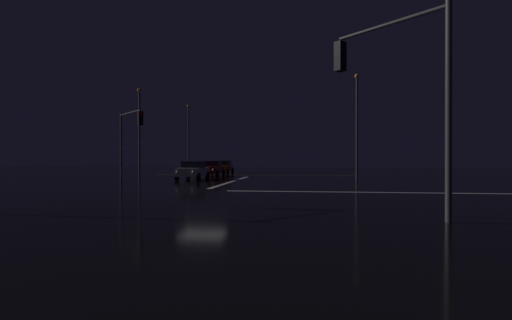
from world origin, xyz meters
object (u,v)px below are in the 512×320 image
Objects in this scene: streetlamp_left_far at (188,133)px; streetlamp_right_near at (357,118)px; traffic_signal_nw at (129,131)px; traffic_signal_se at (396,76)px; streetlamp_left_near at (139,126)px; sedan_orange at (223,167)px; sedan_red at (212,168)px; sedan_white at (193,170)px.

streetlamp_right_near is at bearing -37.62° from streetlamp_left_far.
streetlamp_right_near reaches higher than traffic_signal_nw.
traffic_signal_se is 0.67× the size of streetlamp_right_near.
streetlamp_left_far reaches higher than streetlamp_left_near.
sedan_orange is at bearing -47.99° from streetlamp_left_far.
streetlamp_left_near is at bearing -125.62° from sedan_orange.
sedan_red is at bearing 168.48° from streetlamp_right_near.
sedan_orange is 0.47× the size of streetlamp_left_far.
traffic_signal_nw reaches higher than sedan_white.
streetlamp_right_near reaches higher than sedan_red.
sedan_orange is 16.38m from traffic_signal_nw.
sedan_white is 0.45× the size of streetlamp_right_near.
sedan_red is at bearing 64.65° from traffic_signal_nw.
sedan_white is at bearing -30.53° from streetlamp_left_near.
sedan_white is at bearing -164.83° from streetlamp_right_near.
streetlamp_left_near is 0.91× the size of streetlamp_right_near.
sedan_orange is 0.45× the size of streetlamp_right_near.
streetlamp_left_near is 16.00m from streetlamp_left_far.
streetlamp_left_far is (-18.90, 39.40, 0.95)m from traffic_signal_se.
streetlamp_left_near reaches higher than sedan_orange.
sedan_red is 8.32m from streetlamp_left_near.
traffic_signal_nw reaches higher than sedan_red.
streetlamp_left_near is (-6.54, 3.86, 4.24)m from sedan_white.
streetlamp_right_near is 26.21m from streetlamp_left_far.
sedan_red and sedan_orange have the same top height.
traffic_signal_se is 43.71m from streetlamp_left_far.
traffic_signal_se is at bearing -64.37° from streetlamp_left_far.
streetlamp_right_near is (18.70, 6.56, 1.46)m from traffic_signal_nw.
traffic_signal_nw is 0.62× the size of streetlamp_left_far.
streetlamp_left_far reaches higher than sedan_white.
sedan_orange is 10.57m from streetlamp_left_far.
sedan_red is 0.50× the size of streetlamp_left_near.
streetlamp_right_near reaches higher than traffic_signal_se.
streetlamp_left_far reaches higher than sedan_red.
streetlamp_right_near is at bearing 0.00° from streetlamp_left_near.
traffic_signal_nw is at bearing 135.00° from traffic_signal_se.
sedan_red is 15.25m from streetlamp_right_near.
streetlamp_left_far is (-6.54, 19.86, 4.54)m from sedan_white.
traffic_signal_se reaches higher than traffic_signal_nw.
sedan_red is at bearing -88.50° from sedan_orange.
streetlamp_left_near is at bearing 180.00° from streetlamp_right_near.
streetlamp_right_near is (1.86, 23.40, 1.07)m from traffic_signal_se.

